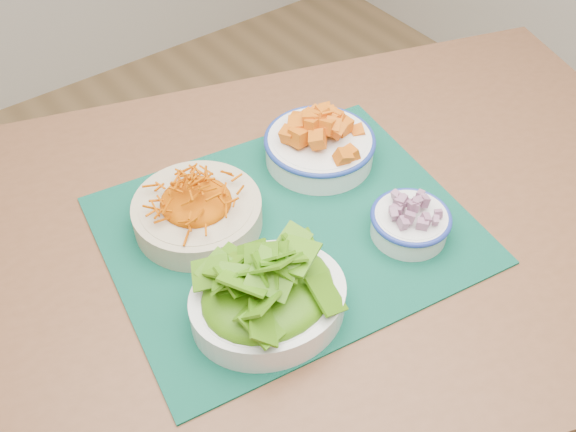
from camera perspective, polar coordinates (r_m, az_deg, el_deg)
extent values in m
cube|color=brown|center=(1.08, 3.51, -1.13)|extent=(1.53, 1.25, 0.04)
cylinder|color=brown|center=(1.60, -23.05, -5.72)|extent=(0.06, 0.06, 0.71)
cylinder|color=brown|center=(1.81, 16.58, 3.62)|extent=(0.06, 0.06, 0.71)
cube|color=#053529|center=(1.04, 0.00, -1.22)|extent=(0.63, 0.54, 0.00)
cylinder|color=beige|center=(1.04, -8.03, 0.21)|extent=(0.25, 0.25, 0.05)
ellipsoid|color=#D05A00|center=(1.02, -8.25, 1.79)|extent=(0.18, 0.18, 0.03)
cylinder|color=white|center=(1.15, 2.81, 5.99)|extent=(0.20, 0.20, 0.05)
torus|color=navy|center=(1.14, 2.84, 6.76)|extent=(0.20, 0.20, 0.01)
ellipsoid|color=orange|center=(1.12, 2.90, 7.93)|extent=(0.17, 0.17, 0.05)
ellipsoid|color=#296904|center=(0.88, -1.84, -5.64)|extent=(0.20, 0.17, 0.06)
cylinder|color=white|center=(1.04, 10.76, -0.73)|extent=(0.14, 0.14, 0.04)
torus|color=#213499|center=(1.03, 10.89, -0.08)|extent=(0.13, 0.13, 0.01)
ellipsoid|color=#661A40|center=(1.02, 11.00, 0.49)|extent=(0.11, 0.11, 0.02)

